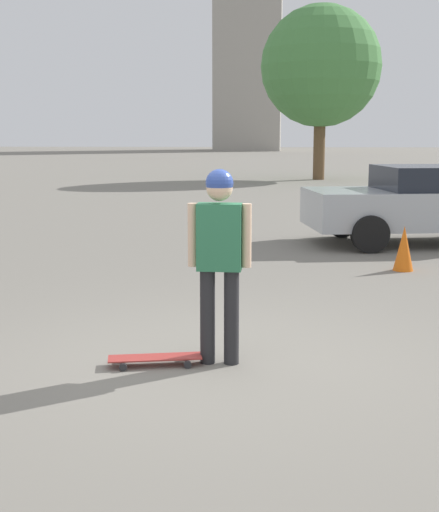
{
  "coord_description": "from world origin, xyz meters",
  "views": [
    {
      "loc": [
        0.57,
        -5.99,
        1.98
      ],
      "look_at": [
        0.0,
        0.0,
        0.96
      ],
      "focal_mm": 50.0,
      "sensor_mm": 36.0,
      "label": 1
    }
  ],
  "objects": [
    {
      "name": "ground_plane",
      "position": [
        0.0,
        0.0,
        0.0
      ],
      "size": [
        220.0,
        220.0,
        0.0
      ],
      "primitive_type": "plane",
      "color": "gray"
    },
    {
      "name": "car_parked_near",
      "position": [
        3.16,
        7.32,
        0.75
      ],
      "size": [
        4.63,
        2.67,
        1.42
      ],
      "rotation": [
        0.0,
        0.0,
        -2.96
      ],
      "color": "#ADB2B7",
      "rests_on": "ground_plane"
    },
    {
      "name": "person",
      "position": [
        0.0,
        0.0,
        1.03
      ],
      "size": [
        0.55,
        0.24,
        1.7
      ],
      "rotation": [
        0.0,
        0.0,
        -0.01
      ],
      "color": "#262628",
      "rests_on": "ground_plane"
    },
    {
      "name": "tree_distant",
      "position": [
        1.96,
        26.22,
        4.91
      ],
      "size": [
        5.25,
        5.25,
        7.55
      ],
      "color": "brown",
      "rests_on": "ground_plane"
    },
    {
      "name": "skateboard",
      "position": [
        -0.55,
        -0.12,
        0.06
      ],
      "size": [
        0.83,
        0.39,
        0.08
      ],
      "rotation": [
        0.0,
        0.0,
        -2.92
      ],
      "color": "#A5332D",
      "rests_on": "ground_plane"
    },
    {
      "name": "traffic_cone",
      "position": [
        2.3,
        4.56,
        0.33
      ],
      "size": [
        0.3,
        0.3,
        0.66
      ],
      "color": "orange",
      "rests_on": "ground_plane"
    },
    {
      "name": "building_block_distant",
      "position": [
        -4.45,
        86.78,
        16.96
      ],
      "size": [
        8.13,
        11.98,
        33.91
      ],
      "color": "#9E998E",
      "rests_on": "ground_plane"
    }
  ]
}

